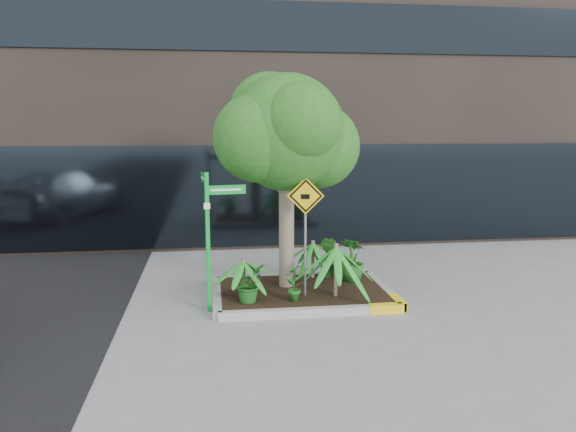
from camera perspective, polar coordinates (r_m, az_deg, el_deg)
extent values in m
plane|color=gray|center=(10.43, 0.59, -8.75)|extent=(80.00, 80.00, 0.00)
cube|color=#9E9E99|center=(11.76, 0.56, -6.25)|extent=(3.20, 0.15, 0.15)
cube|color=#9E9E99|center=(9.69, 2.48, -9.74)|extent=(3.20, 0.15, 0.15)
cube|color=#9E9E99|center=(10.59, -7.24, -8.12)|extent=(0.15, 2.20, 0.15)
cube|color=#9E9E99|center=(11.08, 9.69, -7.38)|extent=(0.15, 2.20, 0.15)
cube|color=yellow|center=(9.99, 9.93, -9.27)|extent=(0.60, 0.17, 0.15)
cube|color=black|center=(10.70, 1.43, -7.60)|extent=(3.05, 2.05, 0.06)
cylinder|color=gray|center=(10.66, -0.16, -0.80)|extent=(0.29, 0.29, 2.72)
cylinder|color=gray|center=(10.54, 0.33, 4.56)|extent=(0.51, 0.15, 0.88)
sphere|color=#215B1A|center=(10.49, -0.16, 8.50)|extent=(2.18, 2.18, 2.18)
sphere|color=#215B1A|center=(10.87, 2.99, 7.09)|extent=(1.63, 1.63, 1.63)
sphere|color=#215B1A|center=(10.25, -3.07, 7.96)|extent=(1.63, 1.63, 1.63)
sphere|color=#215B1A|center=(9.98, 1.31, 9.49)|extent=(1.45, 1.45, 1.45)
sphere|color=#215B1A|center=(10.91, -1.92, 10.44)|extent=(1.54, 1.54, 1.54)
cylinder|color=gray|center=(10.21, 4.88, -5.47)|extent=(0.07, 0.07, 0.97)
cylinder|color=gray|center=(10.19, -4.55, -6.27)|extent=(0.07, 0.07, 0.70)
cylinder|color=gray|center=(11.41, 2.54, -4.38)|extent=(0.07, 0.07, 0.76)
imported|color=#1A5919|center=(9.91, -4.11, -6.87)|extent=(0.81, 0.81, 0.66)
imported|color=#1F611D|center=(11.21, 6.57, -4.43)|extent=(0.68, 0.68, 0.86)
imported|color=#1D601F|center=(9.93, 0.68, -6.63)|extent=(0.53, 0.53, 0.72)
imported|color=#1F591A|center=(11.42, 4.28, -4.16)|extent=(0.62, 0.62, 0.85)
cube|color=#0E9E2D|center=(9.72, -8.14, -2.76)|extent=(0.08, 0.08, 2.44)
cube|color=#0E9E2D|center=(9.61, -6.31, 2.67)|extent=(0.68, 0.12, 0.16)
cube|color=#0E9E2D|center=(9.87, -8.55, 3.82)|extent=(0.12, 0.68, 0.16)
cube|color=white|center=(9.60, -6.31, 2.66)|extent=(0.52, 0.08, 0.03)
cube|color=white|center=(9.87, -8.63, 3.82)|extent=(0.08, 0.52, 0.03)
cube|color=white|center=(9.56, -8.23, 1.01)|extent=(0.10, 0.02, 0.10)
cylinder|color=slate|center=(10.12, 1.76, -2.62)|extent=(0.06, 0.13, 1.98)
cube|color=yellow|center=(9.96, 1.81, 2.06)|extent=(0.66, 0.12, 0.66)
cube|color=black|center=(9.94, 1.82, 2.05)|extent=(0.58, 0.10, 0.59)
cube|color=yellow|center=(9.94, 1.82, 2.05)|extent=(0.50, 0.08, 0.50)
cube|color=black|center=(9.93, 1.77, 1.98)|extent=(0.16, 0.03, 0.09)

